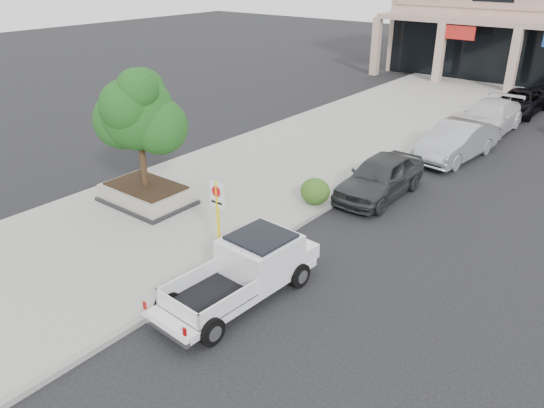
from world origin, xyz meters
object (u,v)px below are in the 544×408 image
Objects in this scene: curb_car_c at (489,118)px; planter at (147,194)px; no_parking_sign at (218,208)px; curb_car_a at (380,177)px; curb_car_d at (519,102)px; pickup_truck at (237,274)px; planter_tree at (144,113)px; curb_car_b at (456,141)px.

planter is at bearing -111.56° from curb_car_c.
no_parking_sign is (4.59, -1.04, 1.16)m from planter.
no_parking_sign is 0.42× the size of curb_car_c.
curb_car_a is (6.11, 6.00, 0.30)m from planter.
planter is 0.66× the size of curb_car_d.
pickup_truck is 18.93m from curb_car_c.
planter is 0.70× the size of curb_car_a.
pickup_truck reaches higher than curb_car_d.
curb_car_c reaches higher than pickup_truck.
planter is 0.80× the size of planter_tree.
curb_car_a is 0.84× the size of curb_car_c.
no_parking_sign reaches higher than curb_car_b.
no_parking_sign is 0.47× the size of pickup_truck.
curb_car_b is at bearing 60.06° from planter.
planter is at bearing -113.73° from curb_car_b.
curb_car_b is at bearing 91.87° from pickup_truck.
planter is 8.57m from curb_car_a.
curb_car_c reaches higher than curb_car_d.
planter_tree reaches higher than no_parking_sign.
planter is 2.95m from planter_tree.
curb_car_b is at bearing -87.92° from curb_car_c.
curb_car_c is 4.82m from curb_car_d.
pickup_truck is at bearing -90.43° from curb_car_c.
planter_tree is (0.13, 0.15, 2.94)m from planter.
pickup_truck is at bearing -89.56° from curb_car_d.
curb_car_c is at bearing 87.29° from curb_car_a.
curb_car_a reaches higher than pickup_truck.
planter is 0.65× the size of pickup_truck.
curb_car_a is (1.52, 7.05, -0.86)m from no_parking_sign.
pickup_truck is 14.07m from curb_car_b.
no_parking_sign reaches higher than curb_car_d.
planter_tree reaches higher than curb_car_a.
curb_car_d is at bearing 84.48° from no_parking_sign.
curb_car_a is at bearing -91.18° from curb_car_d.
curb_car_b is (0.67, 5.77, 0.03)m from curb_car_a.
curb_car_b is (0.35, 14.07, 0.03)m from pickup_truck.
curb_car_a is 5.81m from curb_car_b.
no_parking_sign is 0.50× the size of curb_car_a.
no_parking_sign is 17.82m from curb_car_c.
no_parking_sign is at bearing -94.29° from curb_car_d.
curb_car_b is at bearing 60.23° from planter_tree.
no_parking_sign is at bearing -15.05° from planter_tree.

